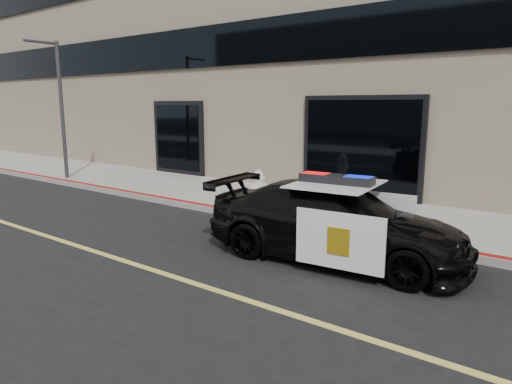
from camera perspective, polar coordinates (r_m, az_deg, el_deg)
The scene contains 5 objects.
ground at distance 6.71m, azimuth -4.62°, elevation -12.30°, with size 120.00×120.00×0.00m, color black.
sidewalk_n at distance 10.98m, azimuth 13.78°, elevation -2.90°, with size 60.00×3.50×0.15m, color gray.
police_car at distance 7.93m, azimuth 9.85°, elevation -3.68°, with size 2.69×4.86×1.48m.
fire_hydrant at distance 11.49m, azimuth 0.26°, elevation 0.53°, with size 0.40×0.56×0.88m.
street_light at distance 16.78m, azimuth -23.33°, elevation 10.08°, with size 0.13×1.15×4.51m.
Camera 1 is at (4.09, -4.61, 2.64)m, focal length 32.00 mm.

